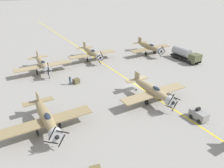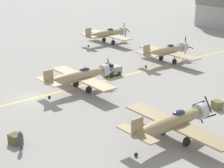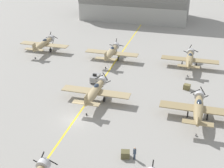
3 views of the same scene
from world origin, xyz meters
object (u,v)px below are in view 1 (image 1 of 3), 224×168
supply_crate_mid_lane (76,81)px  ground_crew_walking (70,80)px  airplane_mid_right (47,118)px  fuel_tanker (186,55)px  airplane_near_left (150,47)px  airplane_mid_center (153,91)px  airplane_near_right (43,64)px  tow_tractor (199,115)px  airplane_near_center (92,53)px

supply_crate_mid_lane → ground_crew_walking: bearing=-1.6°
airplane_mid_right → fuel_tanker: (-37.20, -10.65, -0.50)m
airplane_near_left → fuel_tanker: 9.50m
airplane_mid_right → supply_crate_mid_lane: airplane_mid_right is taller
airplane_mid_center → airplane_near_left: same height
airplane_mid_right → ground_crew_walking: size_ratio=6.46×
fuel_tanker → airplane_near_left: bearing=-61.1°
airplane_near_right → tow_tractor: size_ratio=4.62×
airplane_near_left → supply_crate_mid_lane: (23.86, 7.10, -1.53)m
airplane_near_left → ground_crew_walking: 26.08m
airplane_near_center → fuel_tanker: size_ratio=1.50×
airplane_mid_center → airplane_near_right: bearing=-71.4°
supply_crate_mid_lane → tow_tractor: bearing=118.2°
ground_crew_walking → supply_crate_mid_lane: size_ratio=1.61×
fuel_tanker → tow_tractor: 25.93m
airplane_mid_right → supply_crate_mid_lane: 14.82m
fuel_tanker → airplane_near_center: bearing=-30.0°
airplane_near_left → fuel_tanker: airplane_near_left is taller
airplane_near_center → tow_tractor: 30.74m
airplane_mid_right → ground_crew_walking: 14.11m
airplane_near_right → tow_tractor: 32.47m
airplane_near_center → airplane_mid_right: size_ratio=1.00×
tow_tractor → airplane_near_left: bearing=-115.4°
airplane_mid_right → airplane_near_right: airplane_near_right is taller
airplane_mid_right → tow_tractor: airplane_mid_right is taller
airplane_near_right → ground_crew_walking: 9.05m
airplane_mid_center → fuel_tanker: size_ratio=1.50×
airplane_mid_center → ground_crew_walking: size_ratio=6.46×
airplane_mid_right → airplane_mid_center: bearing=179.1°
airplane_mid_center → fuel_tanker: airplane_mid_center is taller
airplane_near_right → ground_crew_walking: (-2.90, 8.51, -1.00)m
tow_tractor → supply_crate_mid_lane: size_ratio=2.26×
airplane_mid_center → airplane_mid_right: same height
tow_tractor → ground_crew_walking: size_ratio=1.40×
airplane_mid_center → supply_crate_mid_lane: size_ratio=10.41×
airplane_mid_right → ground_crew_walking: airplane_mid_right is taller
airplane_near_center → fuel_tanker: (-20.06, 11.59, -0.50)m
airplane_near_center → fuel_tanker: airplane_near_center is taller
airplane_mid_center → fuel_tanker: bearing=-161.6°
airplane_near_right → fuel_tanker: (-32.57, 9.75, -0.50)m
fuel_tanker → airplane_mid_center: bearing=30.2°
airplane_mid_center → tow_tractor: size_ratio=4.62×
airplane_near_right → airplane_mid_right: bearing=73.8°
airplane_near_center → tow_tractor: airplane_near_center is taller
airplane_near_left → airplane_mid_right: size_ratio=1.00×
airplane_near_right → ground_crew_walking: size_ratio=6.46×
airplane_mid_right → supply_crate_mid_lane: size_ratio=10.41×
airplane_mid_right → airplane_near_left: bearing=-147.4°
airplane_near_right → supply_crate_mid_lane: 9.62m
airplane_mid_right → supply_crate_mid_lane: (-8.76, -11.86, -1.53)m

